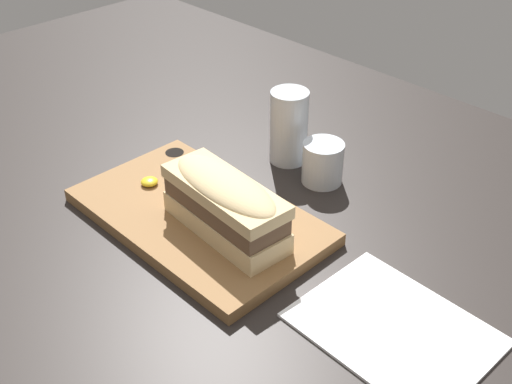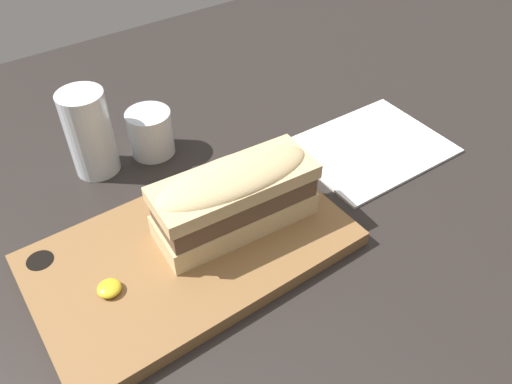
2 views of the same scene
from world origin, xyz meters
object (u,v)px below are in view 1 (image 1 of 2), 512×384
serving_board (198,216)px  wine_glass (323,165)px  sandwich (225,202)px  water_glass (289,131)px  napkin (394,328)px

serving_board → wine_glass: wine_glass is taller
serving_board → wine_glass: size_ratio=5.42×
sandwich → water_glass: water_glass is taller
sandwich → water_glass: size_ratio=1.60×
serving_board → napkin: serving_board is taller
napkin → wine_glass: bearing=145.7°
water_glass → wine_glass: (8.08, -0.95, -2.33)cm
sandwich → serving_board: bearing=177.6°
wine_glass → napkin: 32.02cm
water_glass → napkin: water_glass is taller
serving_board → sandwich: bearing=-2.4°
serving_board → wine_glass: bearing=75.1°
serving_board → water_glass: 22.01cm
water_glass → napkin: size_ratio=0.55×
serving_board → napkin: (31.80, 2.49, -0.73)cm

